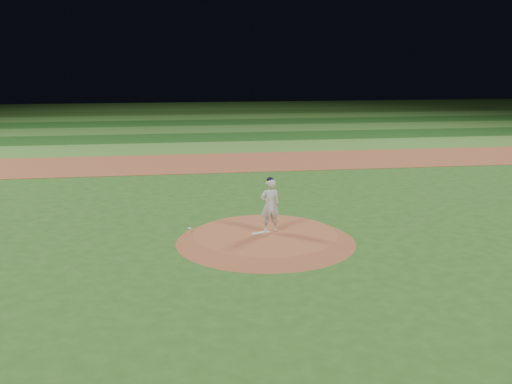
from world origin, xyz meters
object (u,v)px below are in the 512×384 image
pitcher_on_mound (270,205)px  pitchers_mound (266,237)px  rosin_bag (190,228)px  pitching_rubber (260,233)px

pitcher_on_mound → pitchers_mound: bearing=-134.5°
pitchers_mound → rosin_bag: bearing=161.2°
pitcher_on_mound → pitching_rubber: bearing=-161.0°
pitchers_mound → pitching_rubber: (-0.16, 0.05, 0.14)m
pitchers_mound → pitcher_on_mound: 1.00m
rosin_bag → pitcher_on_mound: (2.45, -0.63, 0.82)m
pitching_rubber → rosin_bag: size_ratio=4.91×
pitchers_mound → pitcher_on_mound: (0.15, 0.16, 0.98)m
rosin_bag → pitching_rubber: bearing=-18.9°
pitchers_mound → pitching_rubber: bearing=163.3°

